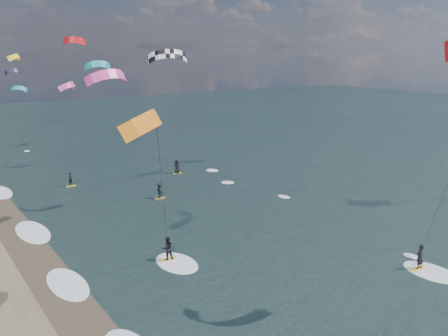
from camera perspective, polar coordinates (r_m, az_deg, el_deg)
wet_sand_strip at (r=30.42m, az=-15.99°, el=-16.51°), size 3.00×240.00×0.00m
kitesurfer_near_b at (r=29.70m, az=-7.08°, el=-0.18°), size 6.98×9.26×12.50m
far_kitesurfers at (r=55.43m, az=-8.26°, el=-1.29°), size 13.62×10.39×1.69m
bg_kite_field at (r=72.34m, az=-18.00°, el=10.76°), size 11.96×67.44×9.22m
shoreline_surf at (r=34.76m, az=-16.57°, el=-12.54°), size 2.40×79.40×0.11m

